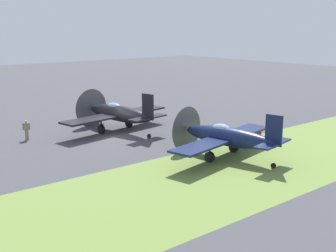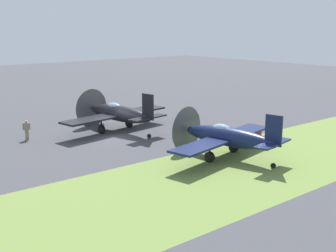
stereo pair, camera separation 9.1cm
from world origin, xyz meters
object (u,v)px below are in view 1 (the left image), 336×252
airplane_lead (118,113)px  airplane_wingman (227,137)px  fuel_drum (258,130)px  ground_crew_chief (26,130)px

airplane_lead → airplane_wingman: bearing=-92.0°
airplane_lead → fuel_drum: 12.84m
ground_crew_chief → fuel_drum: size_ratio=1.92×
ground_crew_chief → fuel_drum: ground_crew_chief is taller
airplane_lead → fuel_drum: size_ratio=12.75×
airplane_wingman → ground_crew_chief: bearing=111.7°
airplane_lead → airplane_wingman: 12.35m
airplane_wingman → airplane_lead: bearing=85.9°
airplane_lead → airplane_wingman: airplane_lead is taller
airplane_wingman → fuel_drum: (7.44, 3.11, -1.18)m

